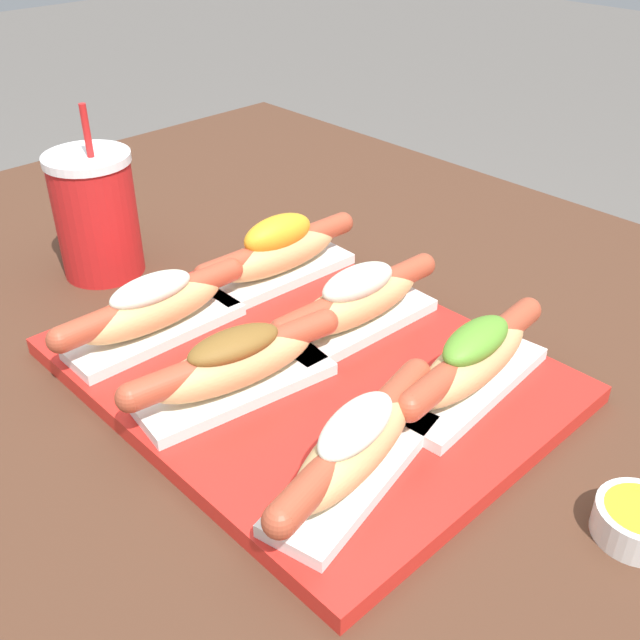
{
  "coord_description": "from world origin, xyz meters",
  "views": [
    {
      "loc": [
        0.5,
        -0.42,
        1.15
      ],
      "look_at": [
        0.05,
        0.0,
        0.76
      ],
      "focal_mm": 42.0,
      "sensor_mm": 36.0,
      "label": 1
    }
  ],
  "objects_px": {
    "serving_tray": "(305,369)",
    "hot_dog_4": "(357,302)",
    "hot_dog_2": "(355,446)",
    "drink_cup": "(96,215)",
    "hot_dog_0": "(153,308)",
    "hot_dog_1": "(235,364)",
    "hot_dog_5": "(473,361)",
    "sauce_bowl": "(638,520)",
    "hot_dog_3": "(278,252)"
  },
  "relations": [
    {
      "from": "hot_dog_3",
      "to": "hot_dog_5",
      "type": "bearing_deg",
      "value": -2.32
    },
    {
      "from": "hot_dog_2",
      "to": "hot_dog_5",
      "type": "xyz_separation_m",
      "value": [
        -0.0,
        0.16,
        0.0
      ]
    },
    {
      "from": "hot_dog_1",
      "to": "sauce_bowl",
      "type": "distance_m",
      "value": 0.35
    },
    {
      "from": "serving_tray",
      "to": "hot_dog_4",
      "type": "height_order",
      "value": "hot_dog_4"
    },
    {
      "from": "hot_dog_1",
      "to": "drink_cup",
      "type": "height_order",
      "value": "drink_cup"
    },
    {
      "from": "hot_dog_2",
      "to": "hot_dog_5",
      "type": "relative_size",
      "value": 0.98
    },
    {
      "from": "serving_tray",
      "to": "hot_dog_5",
      "type": "bearing_deg",
      "value": 29.78
    },
    {
      "from": "hot_dog_0",
      "to": "hot_dog_2",
      "type": "distance_m",
      "value": 0.28
    },
    {
      "from": "hot_dog_0",
      "to": "hot_dog_1",
      "type": "xyz_separation_m",
      "value": [
        0.13,
        -0.0,
        -0.0
      ]
    },
    {
      "from": "hot_dog_0",
      "to": "hot_dog_4",
      "type": "bearing_deg",
      "value": 49.57
    },
    {
      "from": "hot_dog_1",
      "to": "hot_dog_5",
      "type": "bearing_deg",
      "value": 47.49
    },
    {
      "from": "hot_dog_4",
      "to": "hot_dog_5",
      "type": "bearing_deg",
      "value": 0.56
    },
    {
      "from": "hot_dog_0",
      "to": "hot_dog_5",
      "type": "height_order",
      "value": "hot_dog_5"
    },
    {
      "from": "hot_dog_5",
      "to": "serving_tray",
      "type": "bearing_deg",
      "value": -150.22
    },
    {
      "from": "drink_cup",
      "to": "hot_dog_2",
      "type": "bearing_deg",
      "value": -5.92
    },
    {
      "from": "hot_dog_0",
      "to": "hot_dog_4",
      "type": "relative_size",
      "value": 1.0
    },
    {
      "from": "hot_dog_2",
      "to": "serving_tray",
      "type": "bearing_deg",
      "value": 151.04
    },
    {
      "from": "hot_dog_1",
      "to": "sauce_bowl",
      "type": "xyz_separation_m",
      "value": [
        0.33,
        0.12,
        -0.04
      ]
    },
    {
      "from": "hot_dog_3",
      "to": "drink_cup",
      "type": "xyz_separation_m",
      "value": [
        -0.19,
        -0.12,
        0.02
      ]
    },
    {
      "from": "hot_dog_2",
      "to": "sauce_bowl",
      "type": "bearing_deg",
      "value": 34.94
    },
    {
      "from": "serving_tray",
      "to": "hot_dog_1",
      "type": "relative_size",
      "value": 2.04
    },
    {
      "from": "hot_dog_3",
      "to": "drink_cup",
      "type": "bearing_deg",
      "value": -147.35
    },
    {
      "from": "hot_dog_0",
      "to": "drink_cup",
      "type": "distance_m",
      "value": 0.2
    },
    {
      "from": "hot_dog_2",
      "to": "hot_dog_4",
      "type": "distance_m",
      "value": 0.22
    },
    {
      "from": "hot_dog_5",
      "to": "sauce_bowl",
      "type": "relative_size",
      "value": 3.4
    },
    {
      "from": "hot_dog_4",
      "to": "hot_dog_5",
      "type": "distance_m",
      "value": 0.14
    },
    {
      "from": "serving_tray",
      "to": "hot_dog_4",
      "type": "distance_m",
      "value": 0.09
    },
    {
      "from": "hot_dog_4",
      "to": "hot_dog_5",
      "type": "height_order",
      "value": "hot_dog_4"
    },
    {
      "from": "hot_dog_2",
      "to": "drink_cup",
      "type": "distance_m",
      "value": 0.48
    },
    {
      "from": "serving_tray",
      "to": "hot_dog_2",
      "type": "relative_size",
      "value": 2.07
    },
    {
      "from": "hot_dog_5",
      "to": "sauce_bowl",
      "type": "distance_m",
      "value": 0.19
    },
    {
      "from": "hot_dog_0",
      "to": "hot_dog_1",
      "type": "height_order",
      "value": "hot_dog_0"
    },
    {
      "from": "hot_dog_0",
      "to": "hot_dog_3",
      "type": "xyz_separation_m",
      "value": [
        -0.0,
        0.17,
        0.0
      ]
    },
    {
      "from": "hot_dog_1",
      "to": "hot_dog_5",
      "type": "relative_size",
      "value": 0.99
    },
    {
      "from": "hot_dog_0",
      "to": "hot_dog_4",
      "type": "xyz_separation_m",
      "value": [
        0.13,
        0.16,
        0.0
      ]
    },
    {
      "from": "hot_dog_2",
      "to": "hot_dog_5",
      "type": "bearing_deg",
      "value": 91.69
    },
    {
      "from": "serving_tray",
      "to": "hot_dog_3",
      "type": "xyz_separation_m",
      "value": [
        -0.14,
        0.09,
        0.04
      ]
    },
    {
      "from": "hot_dog_2",
      "to": "drink_cup",
      "type": "height_order",
      "value": "drink_cup"
    },
    {
      "from": "hot_dog_0",
      "to": "hot_dog_1",
      "type": "distance_m",
      "value": 0.13
    },
    {
      "from": "hot_dog_3",
      "to": "drink_cup",
      "type": "relative_size",
      "value": 1.07
    },
    {
      "from": "hot_dog_4",
      "to": "sauce_bowl",
      "type": "height_order",
      "value": "hot_dog_4"
    },
    {
      "from": "hot_dog_2",
      "to": "hot_dog_3",
      "type": "height_order",
      "value": "hot_dog_3"
    },
    {
      "from": "hot_dog_3",
      "to": "drink_cup",
      "type": "distance_m",
      "value": 0.23
    },
    {
      "from": "hot_dog_0",
      "to": "sauce_bowl",
      "type": "distance_m",
      "value": 0.48
    },
    {
      "from": "hot_dog_5",
      "to": "hot_dog_2",
      "type": "bearing_deg",
      "value": -88.31
    },
    {
      "from": "hot_dog_5",
      "to": "sauce_bowl",
      "type": "height_order",
      "value": "hot_dog_5"
    },
    {
      "from": "hot_dog_2",
      "to": "hot_dog_0",
      "type": "bearing_deg",
      "value": 180.0
    },
    {
      "from": "hot_dog_1",
      "to": "drink_cup",
      "type": "distance_m",
      "value": 0.33
    },
    {
      "from": "serving_tray",
      "to": "hot_dog_2",
      "type": "height_order",
      "value": "hot_dog_2"
    },
    {
      "from": "hot_dog_5",
      "to": "drink_cup",
      "type": "bearing_deg",
      "value": -166.89
    }
  ]
}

